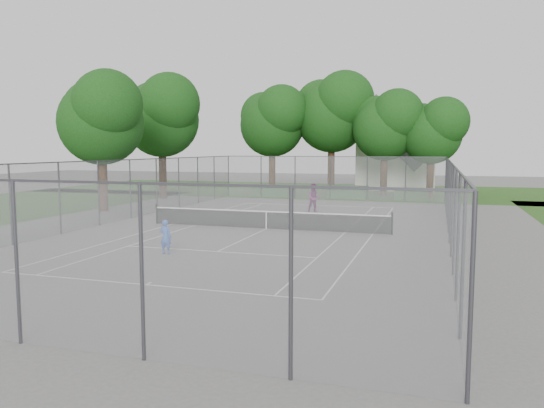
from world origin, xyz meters
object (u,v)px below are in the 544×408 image
(house, at_px, (397,152))
(girl_player, at_px, (166,237))
(woman_player, at_px, (314,198))
(tennis_net, at_px, (266,219))

(house, bearing_deg, girl_player, -99.43)
(house, bearing_deg, woman_player, -99.29)
(girl_player, bearing_deg, house, -97.31)
(tennis_net, relative_size, girl_player, 9.40)
(house, distance_m, girl_player, 37.52)
(woman_player, bearing_deg, tennis_net, -119.53)
(girl_player, distance_m, woman_player, 15.26)
(tennis_net, xyz_separation_m, girl_player, (-1.76, -7.42, 0.17))
(tennis_net, bearing_deg, woman_player, 84.04)
(house, height_order, woman_player, house)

